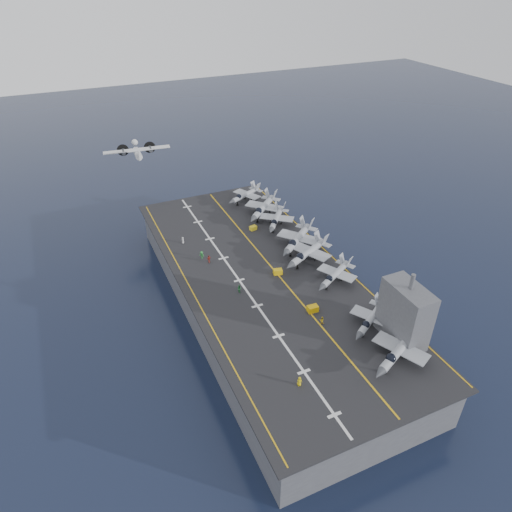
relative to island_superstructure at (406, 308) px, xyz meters
name	(u,v)px	position (x,y,z in m)	size (l,w,h in m)	color
ground	(263,309)	(-15.00, 30.00, -17.90)	(500.00, 500.00, 0.00)	#142135
hull	(263,292)	(-15.00, 30.00, -12.90)	(36.00, 90.00, 10.00)	#56595E
flight_deck	(263,275)	(-15.00, 30.00, -7.70)	(38.00, 92.00, 0.40)	black
foul_line	(275,271)	(-12.00, 30.00, -7.48)	(0.35, 90.00, 0.02)	gold
landing_centerline	(239,280)	(-21.00, 30.00, -7.48)	(0.50, 90.00, 0.02)	silver
deck_edge_port	(193,292)	(-32.00, 30.00, -7.48)	(0.25, 90.00, 0.02)	gold
deck_edge_stbd	(331,256)	(3.50, 30.00, -7.48)	(0.25, 90.00, 0.02)	gold
island_superstructure	(406,308)	(0.00, 0.00, 0.00)	(5.00, 10.00, 15.00)	#56595E
fighter_jet_0	(399,349)	(-4.16, -4.45, -4.89)	(17.88, 15.46, 5.22)	#9EA7B0
fighter_jet_1	(371,318)	(-3.18, 4.99, -5.24)	(15.64, 14.17, 4.52)	#90969E
fighter_jet_3	(335,274)	(-1.56, 20.57, -5.22)	(15.73, 14.06, 4.56)	gray
fighter_jet_4	(308,252)	(-2.97, 30.43, -4.84)	(18.23, 15.90, 5.31)	#8F979E
fighter_jet_5	(298,238)	(-2.20, 36.95, -4.68)	(19.40, 18.64, 5.63)	#98A0A7
fighter_jet_6	(276,218)	(-2.17, 49.08, -5.12)	(15.67, 16.41, 4.76)	#9199A2
fighter_jet_7	(263,207)	(-2.85, 55.95, -4.72)	(19.01, 18.78, 5.57)	#A2A9B2
fighter_jet_8	(245,194)	(-3.91, 66.37, -5.23)	(15.54, 13.54, 4.53)	gray
tow_cart_a	(313,309)	(-11.25, 13.76, -6.84)	(2.30, 1.58, 1.32)	#DBA408
tow_cart_b	(278,272)	(-11.88, 28.66, -6.89)	(2.30, 1.77, 1.22)	gold
tow_cart_c	(253,228)	(-8.75, 49.73, -6.95)	(2.03, 1.52, 1.10)	yellow
crew_0	(299,381)	(-23.21, -2.31, -6.54)	(1.27, 0.96, 1.91)	gold
crew_2	(239,289)	(-22.60, 25.97, -6.58)	(1.00, 1.26, 1.85)	#267E39
crew_3	(202,255)	(-25.85, 42.09, -6.51)	(1.37, 1.41, 1.98)	#268C33
crew_4	(209,259)	(-24.80, 39.74, -6.52)	(1.38, 1.16, 1.95)	#A22B1F
crew_5	(183,240)	(-27.97, 50.83, -6.62)	(0.76, 1.09, 1.76)	silver
crew_7	(322,320)	(-11.53, 9.69, -6.64)	(1.24, 1.18, 1.72)	yellow
transport_plane	(137,153)	(-30.19, 87.89, 4.22)	(21.06, 15.48, 4.67)	silver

